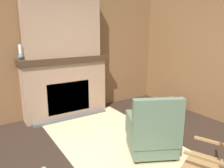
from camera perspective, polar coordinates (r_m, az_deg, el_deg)
The scene contains 9 objects.
wood_panel_wall_left at distance 4.97m, azimuth -13.33°, elevation 7.50°, with size 0.06×5.70×2.67m.
fireplace_hearth at distance 4.88m, azimuth -11.98°, elevation -0.75°, with size 0.58×1.90×1.31m.
chimney_breast at distance 4.74m, azimuth -12.86°, elevation 15.06°, with size 0.33×1.58×1.34m.
area_rug at distance 3.72m, azimuth 2.21°, elevation -15.98°, with size 3.42×1.73×0.01m.
armchair at distance 3.40m, azimuth 10.58°, elevation -12.63°, with size 0.88×0.91×0.97m.
rocking_chair at distance 2.70m, azimuth 24.54°, elevation -19.38°, with size 0.90×0.70×1.32m.
firewood_stack at distance 5.39m, azimuth 15.45°, elevation -5.23°, with size 0.46×0.33×0.28m.
oil_lamp_vase at distance 4.57m, azimuth -22.76°, elevation 7.22°, with size 0.11×0.11×0.29m.
storage_case at distance 4.85m, azimuth -11.10°, elevation 7.88°, with size 0.14×0.24×0.12m.
Camera 1 is at (2.08, -1.65, 1.86)m, focal length 35.00 mm.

